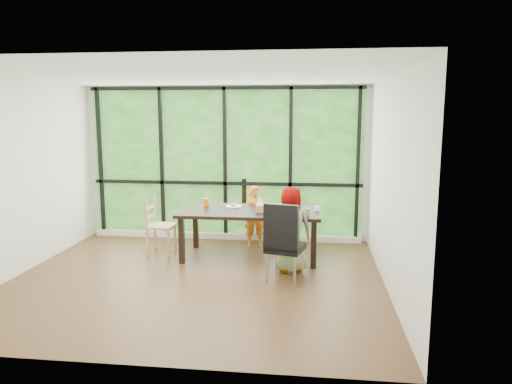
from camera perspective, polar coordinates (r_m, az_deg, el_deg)
ground at (r=6.59m, az=-7.11°, el=-10.34°), size 5.00×5.00×0.00m
back_wall at (r=8.46m, az=-3.66°, el=3.46°), size 5.00×0.00×5.00m
foliage_backdrop at (r=8.44m, az=-3.68°, el=3.45°), size 4.80×0.02×2.65m
window_mullions at (r=8.40m, az=-3.73°, el=3.42°), size 4.80×0.06×2.65m
window_sill at (r=8.59m, az=-3.69°, el=-5.27°), size 4.80×0.12×0.10m
dining_table at (r=7.41m, az=-0.68°, el=-5.01°), size 2.20×1.17×0.75m
chair_window_leather at (r=8.38m, az=0.09°, el=-2.18°), size 0.59×0.59×1.08m
chair_interior_leather at (r=6.34m, az=3.55°, el=-5.97°), size 0.56×0.56×1.08m
chair_end_beech at (r=7.73m, az=-11.30°, el=-4.02°), size 0.41×0.43×0.90m
child_toddler at (r=8.00m, az=-0.09°, el=-2.92°), size 0.41×0.31×1.03m
child_older at (r=6.73m, az=4.05°, el=-4.50°), size 0.67×0.51×1.21m
placemat at (r=7.05m, az=3.60°, el=-2.63°), size 0.40×0.29×0.01m
plate_far at (r=7.59m, az=-2.67°, el=-1.72°), size 0.26×0.26×0.02m
plate_near at (r=7.08m, az=3.76°, el=-2.56°), size 0.22×0.22×0.01m
orange_cup at (r=7.65m, az=-5.98°, el=-1.24°), size 0.08×0.08×0.13m
green_cup at (r=6.96m, az=6.16°, el=-2.39°), size 0.07×0.07×0.11m
white_mug at (r=7.31m, az=7.29°, el=-1.99°), size 0.07×0.07×0.07m
tissue_box at (r=7.17m, az=0.47°, el=-2.00°), size 0.13×0.13×0.11m
crepe_rolls_far at (r=7.59m, az=-2.67°, el=-1.52°), size 0.10×0.12×0.04m
crepe_rolls_near at (r=7.07m, az=3.76°, el=-2.36°), size 0.15×0.12×0.04m
straw_white at (r=7.63m, az=-6.00°, el=-0.46°), size 0.01×0.04×0.20m
straw_pink at (r=6.94m, az=6.17°, el=-1.62°), size 0.01×0.04×0.20m
tissue at (r=7.15m, az=0.47°, el=-1.14°), size 0.12×0.12×0.11m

